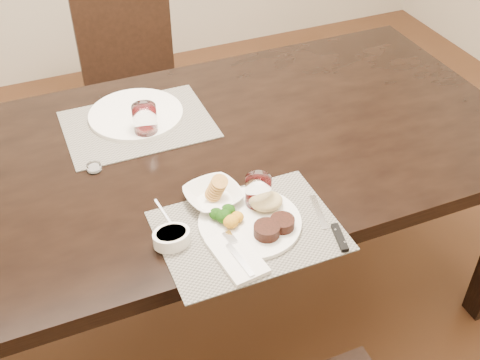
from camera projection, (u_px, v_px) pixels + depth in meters
name	position (u px, v px, depth m)	size (l,w,h in m)	color
ground_plane	(212.00, 303.00, 2.32)	(4.50, 4.50, 0.00)	#402514
dining_table	(206.00, 167.00, 1.89)	(2.00, 1.00, 0.75)	black
chair_far	(135.00, 76.00, 2.66)	(0.42, 0.42, 0.90)	black
placemat_near	(249.00, 230.00, 1.55)	(0.46, 0.34, 0.00)	slate
placemat_far	(138.00, 124.00, 1.93)	(0.46, 0.34, 0.00)	slate
dinner_plate	(255.00, 219.00, 1.56)	(0.27, 0.27, 0.05)	white
napkin_fork	(237.00, 256.00, 1.47)	(0.11, 0.18, 0.02)	white
steak_knife	(334.00, 231.00, 1.54)	(0.05, 0.22, 0.01)	silver
cracker_bowl	(213.00, 196.00, 1.62)	(0.17, 0.17, 0.07)	white
sauce_ramekin	(172.00, 237.00, 1.50)	(0.10, 0.14, 0.08)	white
wine_glass_near	(258.00, 194.00, 1.60)	(0.07, 0.07, 0.10)	white
far_plate	(136.00, 114.00, 1.96)	(0.31, 0.31, 0.01)	white
wine_glass_far	(145.00, 122.00, 1.85)	(0.07, 0.07, 0.10)	white
salt_cellar	(94.00, 168.00, 1.74)	(0.04, 0.04, 0.02)	white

